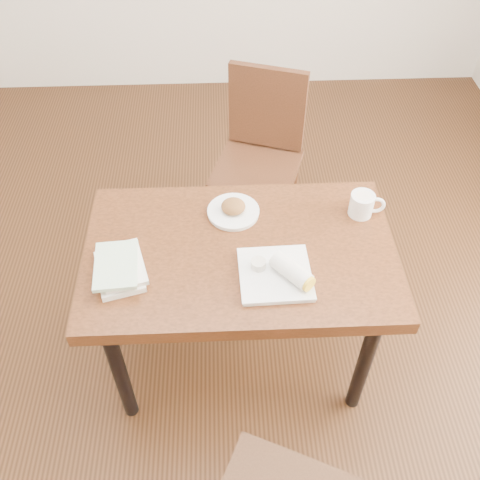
{
  "coord_description": "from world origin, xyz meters",
  "views": [
    {
      "loc": [
        -0.06,
        -1.37,
        2.26
      ],
      "look_at": [
        0.0,
        0.0,
        0.8
      ],
      "focal_mm": 40.0,
      "sensor_mm": 36.0,
      "label": 1
    }
  ],
  "objects_px": {
    "coffee_mug": "(363,204)",
    "plate_burrito": "(280,273)",
    "table": "(240,264)",
    "plate_scone": "(233,210)",
    "book_stack": "(120,268)",
    "chair_far": "(261,149)"
  },
  "relations": [
    {
      "from": "coffee_mug",
      "to": "plate_burrito",
      "type": "bearing_deg",
      "value": -138.17
    },
    {
      "from": "coffee_mug",
      "to": "book_stack",
      "type": "relative_size",
      "value": 0.54
    },
    {
      "from": "plate_burrito",
      "to": "book_stack",
      "type": "relative_size",
      "value": 1.01
    },
    {
      "from": "plate_burrito",
      "to": "book_stack",
      "type": "height_order",
      "value": "plate_burrito"
    },
    {
      "from": "book_stack",
      "to": "plate_scone",
      "type": "bearing_deg",
      "value": 35.12
    },
    {
      "from": "coffee_mug",
      "to": "book_stack",
      "type": "height_order",
      "value": "coffee_mug"
    },
    {
      "from": "book_stack",
      "to": "plate_burrito",
      "type": "bearing_deg",
      "value": -4.58
    },
    {
      "from": "plate_burrito",
      "to": "coffee_mug",
      "type": "bearing_deg",
      "value": 41.83
    },
    {
      "from": "chair_far",
      "to": "plate_burrito",
      "type": "height_order",
      "value": "chair_far"
    },
    {
      "from": "plate_burrito",
      "to": "book_stack",
      "type": "distance_m",
      "value": 0.58
    },
    {
      "from": "table",
      "to": "plate_scone",
      "type": "xyz_separation_m",
      "value": [
        -0.02,
        0.2,
        0.11
      ]
    },
    {
      "from": "chair_far",
      "to": "plate_scone",
      "type": "distance_m",
      "value": 0.75
    },
    {
      "from": "chair_far",
      "to": "plate_burrito",
      "type": "xyz_separation_m",
      "value": [
        -0.01,
        -1.04,
        0.23
      ]
    },
    {
      "from": "chair_far",
      "to": "plate_scone",
      "type": "relative_size",
      "value": 4.5
    },
    {
      "from": "chair_far",
      "to": "plate_burrito",
      "type": "distance_m",
      "value": 1.06
    },
    {
      "from": "book_stack",
      "to": "chair_far",
      "type": "bearing_deg",
      "value": 59.34
    },
    {
      "from": "book_stack",
      "to": "table",
      "type": "bearing_deg",
      "value": 12.93
    },
    {
      "from": "coffee_mug",
      "to": "plate_burrito",
      "type": "relative_size",
      "value": 0.54
    },
    {
      "from": "plate_scone",
      "to": "chair_far",
      "type": "bearing_deg",
      "value": 76.6
    },
    {
      "from": "plate_scone",
      "to": "book_stack",
      "type": "distance_m",
      "value": 0.52
    },
    {
      "from": "plate_scone",
      "to": "coffee_mug",
      "type": "distance_m",
      "value": 0.52
    },
    {
      "from": "chair_far",
      "to": "book_stack",
      "type": "height_order",
      "value": "chair_far"
    }
  ]
}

